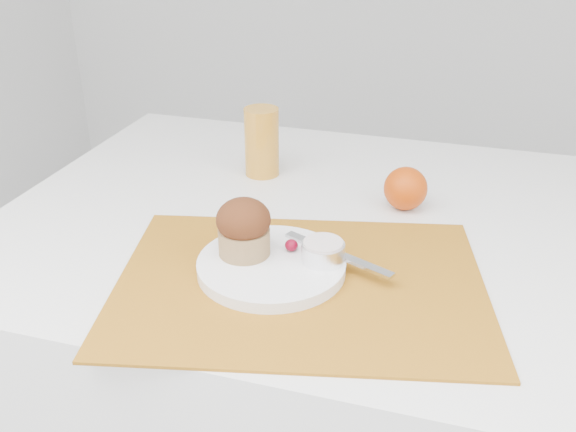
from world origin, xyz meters
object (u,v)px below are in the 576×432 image
(table, at_px, (358,401))
(orange, at_px, (406,188))
(plate, at_px, (271,266))
(juice_glass, at_px, (262,142))
(muffin, at_px, (244,228))

(table, xyz_separation_m, orange, (0.04, 0.07, 0.41))
(plate, bearing_deg, table, 60.52)
(table, bearing_deg, juice_glass, 148.49)
(muffin, bearing_deg, juice_glass, 104.34)
(table, distance_m, juice_glass, 0.51)
(plate, xyz_separation_m, muffin, (-0.04, 0.01, 0.05))
(juice_glass, bearing_deg, plate, -69.24)
(orange, xyz_separation_m, juice_glass, (-0.27, 0.07, 0.03))
(table, xyz_separation_m, muffin, (-0.15, -0.18, 0.44))
(table, xyz_separation_m, juice_glass, (-0.23, 0.14, 0.44))
(plate, xyz_separation_m, juice_glass, (-0.12, 0.32, 0.05))
(muffin, bearing_deg, orange, 52.27)
(table, bearing_deg, plate, -119.48)
(table, distance_m, muffin, 0.49)
(plate, relative_size, orange, 2.86)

